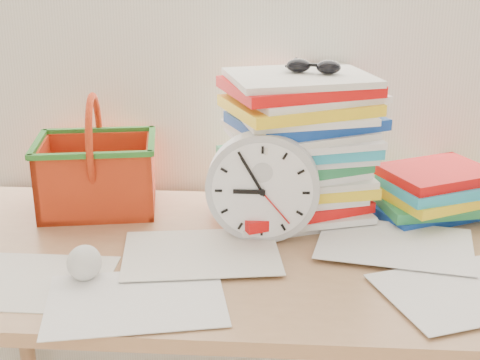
# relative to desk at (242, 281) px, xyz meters

# --- Properties ---
(desk) EXTENTS (1.40, 0.70, 0.75)m
(desk) POSITION_rel_desk_xyz_m (0.00, 0.00, 0.00)
(desk) COLOR #AA7A4F
(desk) RESTS_ON ground
(paper_stack) EXTENTS (0.42, 0.38, 0.35)m
(paper_stack) POSITION_rel_desk_xyz_m (0.12, 0.21, 0.25)
(paper_stack) COLOR white
(paper_stack) RESTS_ON desk
(clock) EXTENTS (0.25, 0.05, 0.25)m
(clock) POSITION_rel_desk_xyz_m (0.04, 0.06, 0.20)
(clock) COLOR #BABBBC
(clock) RESTS_ON desk
(sunglasses) EXTENTS (0.17, 0.15, 0.04)m
(sunglasses) POSITION_rel_desk_xyz_m (0.15, 0.23, 0.44)
(sunglasses) COLOR black
(sunglasses) RESTS_ON paper_stack
(book_stack) EXTENTS (0.35, 0.31, 0.12)m
(book_stack) POSITION_rel_desk_xyz_m (0.46, 0.22, 0.14)
(book_stack) COLOR white
(book_stack) RESTS_ON desk
(basket) EXTENTS (0.32, 0.27, 0.29)m
(basket) POSITION_rel_desk_xyz_m (-0.38, 0.22, 0.22)
(basket) COLOR #E24016
(basket) RESTS_ON desk
(crumpled_ball) EXTENTS (0.07, 0.07, 0.07)m
(crumpled_ball) POSITION_rel_desk_xyz_m (-0.31, -0.15, 0.11)
(crumpled_ball) COLOR white
(crumpled_ball) RESTS_ON desk
(scattered_papers) EXTENTS (1.26, 0.42, 0.02)m
(scattered_papers) POSITION_rel_desk_xyz_m (0.00, 0.00, 0.08)
(scattered_papers) COLOR white
(scattered_papers) RESTS_ON desk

